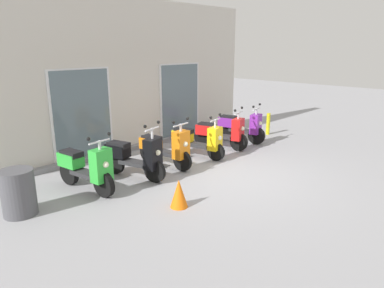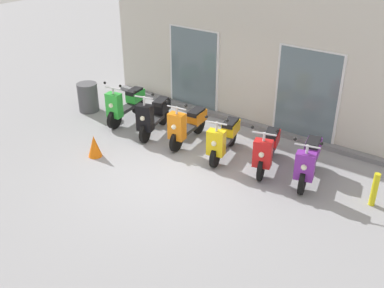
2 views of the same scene
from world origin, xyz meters
The scene contains 11 objects.
ground_plane centered at (0.00, 0.00, 0.00)m, with size 40.00×40.00×0.00m, color #939399.
storefront_facade centered at (0.00, 3.32, 1.94)m, with size 8.73×0.50×4.02m.
scooter_green centered at (-2.62, 1.41, 0.49)m, with size 0.59×1.59×1.23m.
scooter_black centered at (-1.52, 1.27, 0.51)m, with size 0.72×1.56×1.29m.
scooter_orange centered at (-0.55, 1.38, 0.48)m, with size 0.57×1.59×1.23m.
scooter_yellow centered at (0.53, 1.33, 0.46)m, with size 0.68×1.54×1.18m.
scooter_red centered at (1.58, 1.43, 0.47)m, with size 0.76×1.58×1.20m.
scooter_purple centered at (2.53, 1.45, 0.49)m, with size 0.69×1.54×1.18m.
trash_bin centered at (-3.95, 1.30, 0.40)m, with size 0.56×0.56×0.80m, color #4C4C51.
traffic_cone centered at (-1.85, -0.44, 0.26)m, with size 0.32×0.32×0.52m, color orange.
curb_bollard centered at (3.92, 1.38, 0.35)m, with size 0.12×0.12×0.70m, color yellow.
Camera 1 is at (-5.84, -4.66, 2.80)m, focal length 32.86 mm.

